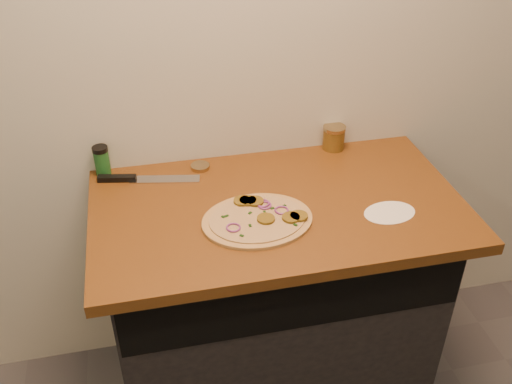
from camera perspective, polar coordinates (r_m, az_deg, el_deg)
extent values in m
cube|color=beige|center=(1.93, -0.03, 15.60)|extent=(4.00, 0.02, 2.70)
cube|color=black|center=(2.17, 1.71, -10.80)|extent=(1.10, 0.60, 0.86)
cube|color=brown|center=(1.86, 2.16, -1.55)|extent=(1.20, 0.70, 0.04)
cylinder|color=tan|center=(1.76, 0.14, -2.85)|extent=(0.36, 0.36, 0.01)
cylinder|color=beige|center=(1.75, 0.14, -2.65)|extent=(0.31, 0.31, 0.00)
cylinder|color=brown|center=(1.75, 3.52, -2.57)|extent=(0.06, 0.06, 0.01)
cylinder|color=brown|center=(1.82, -0.82, -0.87)|extent=(0.06, 0.06, 0.01)
cylinder|color=brown|center=(1.82, -1.40, -0.89)|extent=(0.06, 0.06, 0.01)
cylinder|color=brown|center=(1.82, -0.09, -0.93)|extent=(0.06, 0.06, 0.01)
cylinder|color=brown|center=(1.74, 1.00, -2.69)|extent=(0.06, 0.06, 0.01)
cylinder|color=brown|center=(1.76, 4.32, -2.40)|extent=(0.06, 0.06, 0.01)
torus|color=#772C74|center=(1.71, -2.28, -3.56)|extent=(0.05, 0.05, 0.01)
torus|color=#772C74|center=(1.80, 0.87, -1.34)|extent=(0.05, 0.05, 0.01)
torus|color=#772C74|center=(1.81, 0.67, -1.13)|extent=(0.05, 0.05, 0.01)
torus|color=#772C74|center=(1.78, 2.57, -1.82)|extent=(0.05, 0.05, 0.01)
cube|color=black|center=(1.78, 3.32, -1.98)|extent=(0.01, 0.01, 0.00)
cube|color=black|center=(1.82, -0.42, -1.06)|extent=(0.01, 0.01, 0.00)
cube|color=black|center=(1.73, 3.96, -3.30)|extent=(0.01, 0.01, 0.00)
cube|color=black|center=(1.77, -0.60, -2.11)|extent=(0.01, 0.01, 0.00)
cube|color=black|center=(1.80, 2.83, -1.38)|extent=(0.01, 0.01, 0.00)
cube|color=black|center=(1.77, 0.86, -2.02)|extent=(0.01, 0.01, 0.00)
cube|color=black|center=(1.76, -2.94, -2.40)|extent=(0.01, 0.01, 0.00)
cube|color=black|center=(1.68, -1.44, -4.38)|extent=(0.01, 0.01, 0.00)
cube|color=black|center=(1.72, -0.60, -3.37)|extent=(0.01, 0.01, 0.00)
cube|color=black|center=(1.76, 1.57, -2.49)|extent=(0.01, 0.01, 0.00)
cube|color=black|center=(1.75, 3.26, -2.69)|extent=(0.01, 0.01, 0.00)
cube|color=black|center=(1.76, -3.30, -2.49)|extent=(0.01, 0.01, 0.00)
cube|color=black|center=(1.79, 1.65, -1.64)|extent=(0.01, 0.01, 0.00)
cube|color=#B7BAC1|center=(1.98, -9.11, 1.26)|extent=(0.24, 0.09, 0.01)
cube|color=black|center=(2.01, -13.74, 1.34)|extent=(0.13, 0.05, 0.02)
cylinder|color=tan|center=(2.03, -5.60, 2.54)|extent=(0.09, 0.09, 0.01)
cylinder|color=#A01710|center=(2.15, 7.77, 5.28)|extent=(0.08, 0.08, 0.08)
cylinder|color=tan|center=(2.13, 7.86, 6.35)|extent=(0.08, 0.08, 0.01)
cylinder|color=#1C5924|center=(2.04, -15.13, 2.86)|extent=(0.05, 0.05, 0.09)
cylinder|color=black|center=(2.01, -15.36, 4.16)|extent=(0.05, 0.05, 0.02)
cylinder|color=silver|center=(1.85, 13.21, -2.02)|extent=(0.19, 0.19, 0.00)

